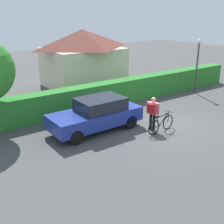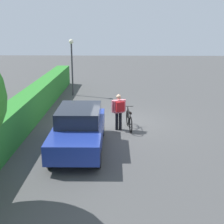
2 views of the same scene
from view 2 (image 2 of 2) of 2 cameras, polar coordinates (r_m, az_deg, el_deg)
ground_plane at (r=14.34m, az=1.27°, el=-2.13°), size 60.00×60.00×0.00m
hedge_row at (r=14.75m, az=-15.25°, el=0.57°), size 19.23×0.90×1.36m
parked_car_near at (r=11.38m, az=-6.09°, el=-3.01°), size 4.30×1.78×1.51m
bicycle at (r=13.54m, az=3.16°, el=-1.55°), size 1.70×0.50×0.90m
person_rider at (r=13.23m, az=1.28°, el=0.57°), size 0.46×0.61×1.57m
street_lamp at (r=19.69m, az=-7.39°, el=9.70°), size 0.28×0.28×3.50m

